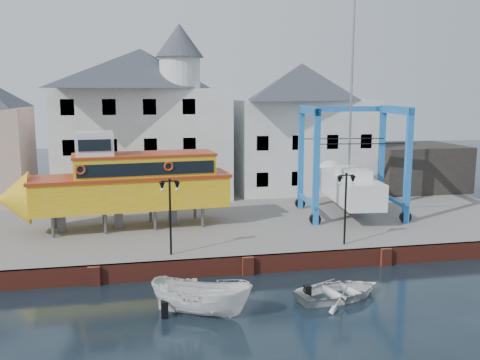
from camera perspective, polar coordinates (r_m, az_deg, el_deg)
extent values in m
plane|color=#18222D|center=(29.27, 0.81, -10.04)|extent=(140.00, 140.00, 0.00)
cube|color=slate|center=(39.52, -2.58, -4.12)|extent=(44.00, 22.00, 1.00)
cube|color=maroon|center=(29.22, 0.77, -9.04)|extent=(44.00, 0.25, 1.00)
cube|color=maroon|center=(28.54, -15.30, -9.84)|extent=(0.60, 0.36, 1.00)
cube|color=maroon|center=(29.06, 0.84, -9.14)|extent=(0.60, 0.36, 1.00)
cube|color=maroon|center=(31.67, 15.27, -7.91)|extent=(0.60, 0.36, 1.00)
cube|color=silver|center=(45.67, -10.32, 3.93)|extent=(14.00, 8.00, 9.00)
pyramid|color=#373C42|center=(45.51, -10.55, 11.60)|extent=(14.00, 8.00, 3.20)
cube|color=black|center=(42.37, -17.54, -0.73)|extent=(1.00, 0.08, 1.20)
cube|color=black|center=(42.15, -13.48, -0.61)|extent=(1.00, 0.08, 1.20)
cube|color=black|center=(42.14, -9.41, -0.47)|extent=(1.00, 0.08, 1.20)
cube|color=black|center=(42.34, -5.35, -0.34)|extent=(1.00, 0.08, 1.20)
cube|color=black|center=(41.97, -17.74, 3.30)|extent=(1.00, 0.08, 1.20)
cube|color=black|center=(41.74, -13.64, 3.45)|extent=(1.00, 0.08, 1.20)
cube|color=black|center=(41.73, -9.52, 3.59)|extent=(1.00, 0.08, 1.20)
cube|color=black|center=(41.94, -5.41, 3.70)|extent=(1.00, 0.08, 1.20)
cube|color=black|center=(41.78, -17.95, 7.39)|extent=(1.00, 0.08, 1.20)
cube|color=black|center=(41.55, -13.80, 7.57)|extent=(1.00, 0.08, 1.20)
cube|color=black|center=(41.54, -9.63, 7.71)|extent=(1.00, 0.08, 1.20)
cube|color=black|center=(41.75, -5.48, 7.80)|extent=(1.00, 0.08, 1.20)
cylinder|color=silver|center=(43.26, -6.42, 11.29)|extent=(3.20, 3.20, 2.40)
cone|color=#373C42|center=(43.42, -6.49, 14.59)|extent=(3.80, 3.80, 2.60)
cube|color=silver|center=(48.55, 6.47, 3.75)|extent=(12.00, 8.00, 8.00)
pyramid|color=#373C42|center=(48.32, 6.60, 10.37)|extent=(12.00, 8.00, 3.20)
cube|color=black|center=(43.86, 2.40, 0.03)|extent=(1.00, 0.08, 1.20)
cube|color=black|center=(44.66, 6.14, 0.16)|extent=(1.00, 0.08, 1.20)
cube|color=black|center=(45.65, 9.73, 0.28)|extent=(1.00, 0.08, 1.20)
cube|color=black|center=(46.81, 13.16, 0.39)|extent=(1.00, 0.08, 1.20)
cube|color=black|center=(43.47, 2.42, 3.94)|extent=(1.00, 0.08, 1.20)
cube|color=black|center=(44.28, 6.21, 3.99)|extent=(1.00, 0.08, 1.20)
cube|color=black|center=(45.27, 9.84, 4.03)|extent=(1.00, 0.08, 1.20)
cube|color=black|center=(46.44, 13.30, 4.05)|extent=(1.00, 0.08, 1.20)
cube|color=black|center=(50.96, 17.90, 1.36)|extent=(8.00, 7.00, 4.00)
cylinder|color=black|center=(29.02, -7.44, -4.11)|extent=(0.12, 0.12, 4.00)
cube|color=black|center=(28.62, -7.53, -0.12)|extent=(0.90, 0.06, 0.06)
sphere|color=black|center=(28.60, -7.53, 0.02)|extent=(0.16, 0.16, 0.16)
cone|color=black|center=(28.64, -8.32, -0.68)|extent=(0.32, 0.32, 0.45)
sphere|color=silver|center=(28.67, -8.31, -1.03)|extent=(0.18, 0.18, 0.18)
cone|color=black|center=(28.69, -6.72, -0.62)|extent=(0.32, 0.32, 0.45)
sphere|color=silver|center=(28.72, -6.71, -0.98)|extent=(0.18, 0.18, 0.18)
cylinder|color=black|center=(31.30, 11.16, -3.22)|extent=(0.12, 0.12, 4.00)
cube|color=black|center=(30.93, 11.28, 0.49)|extent=(0.90, 0.06, 0.06)
sphere|color=black|center=(30.92, 11.29, 0.62)|extent=(0.16, 0.16, 0.16)
cone|color=black|center=(30.82, 10.58, -0.02)|extent=(0.32, 0.32, 0.45)
sphere|color=silver|center=(30.85, 10.57, -0.35)|extent=(0.18, 0.18, 0.18)
cone|color=black|center=(31.12, 11.95, 0.02)|extent=(0.32, 0.32, 0.45)
sphere|color=silver|center=(31.15, 11.94, -0.30)|extent=(0.18, 0.18, 0.18)
cylinder|color=#59595E|center=(34.34, -19.32, -4.75)|extent=(0.22, 0.22, 1.32)
cylinder|color=#59595E|center=(36.74, -19.14, -3.83)|extent=(0.22, 0.22, 1.32)
cylinder|color=#59595E|center=(34.29, -14.16, -4.52)|extent=(0.22, 0.22, 1.32)
cylinder|color=#59595E|center=(36.69, -14.32, -3.61)|extent=(0.22, 0.22, 1.32)
cylinder|color=#59595E|center=(34.53, -9.03, -4.25)|extent=(0.22, 0.22, 1.32)
cylinder|color=#59595E|center=(36.91, -9.53, -3.37)|extent=(0.22, 0.22, 1.32)
cylinder|color=#59595E|center=(35.03, -4.01, -3.95)|extent=(0.22, 0.22, 1.32)
cylinder|color=#59595E|center=(37.39, -4.82, -3.11)|extent=(0.22, 0.22, 1.32)
cube|color=#59595E|center=(35.51, -18.52, -4.24)|extent=(0.56, 0.48, 1.32)
cube|color=#59595E|center=(35.53, -12.82, -3.98)|extent=(0.56, 0.48, 1.32)
cube|color=#59595E|center=(35.90, -7.19, -3.68)|extent=(0.56, 0.48, 1.32)
cube|color=#D49A07|center=(35.25, -11.49, -1.33)|extent=(12.58, 4.39, 1.94)
cone|color=#D49A07|center=(35.40, -23.07, -1.86)|extent=(2.22, 3.50, 3.35)
cube|color=#A02F11|center=(35.08, -11.54, 0.37)|extent=(12.85, 4.56, 0.19)
cube|color=#D49A07|center=(35.07, -10.14, 1.43)|extent=(9.04, 3.74, 1.41)
cube|color=black|center=(33.56, -9.86, 1.16)|extent=(8.43, 0.78, 0.79)
cube|color=black|center=(36.57, -10.41, 1.82)|extent=(8.43, 0.78, 0.79)
cube|color=#A02F11|center=(34.97, -10.18, 2.70)|extent=(9.22, 3.84, 0.16)
cube|color=silver|center=(34.70, -15.29, 3.67)|extent=(2.48, 2.48, 1.60)
cube|color=black|center=(33.53, -15.25, 3.60)|extent=(1.92, 0.22, 0.70)
torus|color=#A02F11|center=(33.29, -16.65, 1.06)|extent=(0.63, 0.18, 0.62)
torus|color=#A02F11|center=(33.66, -7.62, 1.47)|extent=(0.63, 0.18, 0.62)
cube|color=#227EC0|center=(35.25, 8.14, 1.31)|extent=(0.42, 0.42, 7.67)
cylinder|color=black|center=(35.90, 8.01, -4.15)|extent=(0.79, 0.36, 0.77)
cube|color=#227EC0|center=(40.19, 6.51, 2.34)|extent=(0.42, 0.42, 7.67)
cylinder|color=black|center=(40.75, 6.42, -2.48)|extent=(0.79, 0.36, 0.77)
cube|color=#227EC0|center=(37.14, 17.49, 1.38)|extent=(0.42, 0.42, 7.67)
cylinder|color=black|center=(37.75, 17.23, -3.81)|extent=(0.79, 0.36, 0.77)
cube|color=#227EC0|center=(41.85, 14.85, 2.36)|extent=(0.42, 0.42, 7.67)
cylinder|color=black|center=(42.40, 14.66, -2.27)|extent=(0.79, 0.36, 0.77)
cube|color=#227EC0|center=(37.41, 7.39, 7.39)|extent=(1.00, 5.49, 0.54)
cube|color=#227EC0|center=(38.17, 7.19, -2.22)|extent=(0.89, 5.47, 0.23)
cube|color=#227EC0|center=(39.20, 16.34, 7.18)|extent=(1.00, 5.49, 0.54)
cube|color=#227EC0|center=(39.92, 15.91, -2.00)|extent=(0.89, 5.47, 0.23)
cube|color=#227EC0|center=(40.63, 10.93, 7.46)|extent=(6.57, 1.13, 0.38)
cube|color=silver|center=(38.77, 11.69, -0.85)|extent=(3.44, 8.45, 1.75)
cone|color=silver|center=(43.39, 9.87, 0.30)|extent=(2.70, 2.03, 2.52)
cube|color=#59595E|center=(39.01, 11.63, -2.67)|extent=(0.48, 1.99, 0.77)
cube|color=silver|center=(38.06, 11.99, 0.79)|extent=(2.11, 3.46, 0.66)
cylinder|color=#99999E|center=(38.69, 11.80, 9.41)|extent=(0.18, 0.18, 12.05)
cube|color=black|center=(36.45, 12.75, 3.79)|extent=(5.95, 0.80, 0.05)
cube|color=black|center=(40.21, 11.05, 4.35)|extent=(5.95, 0.80, 0.05)
imported|color=silver|center=(24.44, -4.16, -14.13)|extent=(4.99, 3.76, 1.82)
imported|color=silver|center=(26.58, 10.53, -12.27)|extent=(5.00, 4.04, 0.91)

